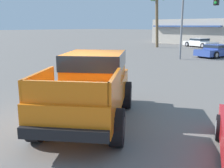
{
  "coord_description": "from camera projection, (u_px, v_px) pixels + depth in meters",
  "views": [
    {
      "loc": [
        5.87,
        -5.0,
        2.77
      ],
      "look_at": [
        0.5,
        1.01,
        0.97
      ],
      "focal_mm": 42.0,
      "sensor_mm": 36.0,
      "label": 1
    }
  ],
  "objects": [
    {
      "name": "parked_car_blue",
      "position": [
        217.0,
        50.0,
        23.59
      ],
      "size": [
        2.86,
        4.74,
        1.13
      ],
      "rotation": [
        0.0,
        0.0,
        6.01
      ],
      "color": "#334C9E",
      "rests_on": "ground_plane"
    },
    {
      "name": "palm_tree_tall",
      "position": [
        158.0,
        4.0,
        33.08
      ],
      "size": [
        2.73,
        2.87,
        7.22
      ],
      "color": "brown",
      "rests_on": "ground_plane"
    },
    {
      "name": "ground_plane",
      "position": [
        78.0,
        118.0,
        8.06
      ],
      "size": [
        320.0,
        320.0,
        0.0
      ],
      "primitive_type": "plane",
      "color": "slate"
    },
    {
      "name": "traffic_light_crosswalk",
      "position": [
        196.0,
        12.0,
        20.51
      ],
      "size": [
        3.15,
        0.38,
        5.44
      ],
      "color": "slate",
      "rests_on": "ground_plane"
    },
    {
      "name": "parked_car_white",
      "position": [
        200.0,
        43.0,
        34.42
      ],
      "size": [
        4.92,
        3.42,
        1.16
      ],
      "rotation": [
        0.0,
        0.0,
        4.33
      ],
      "color": "white",
      "rests_on": "ground_plane"
    },
    {
      "name": "storefront_building",
      "position": [
        196.0,
        31.0,
        41.67
      ],
      "size": [
        11.74,
        8.22,
        3.73
      ],
      "color": "#BCB2A3",
      "rests_on": "ground_plane"
    },
    {
      "name": "orange_pickup_truck",
      "position": [
        91.0,
        83.0,
        7.81
      ],
      "size": [
        4.39,
        5.2,
        1.94
      ],
      "rotation": [
        0.0,
        0.0,
        0.6
      ],
      "color": "orange",
      "rests_on": "ground_plane"
    }
  ]
}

